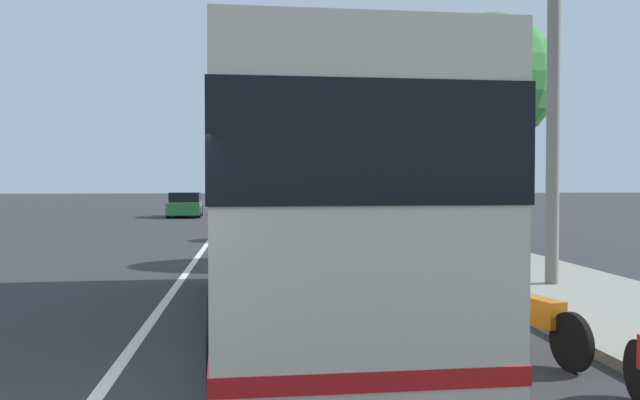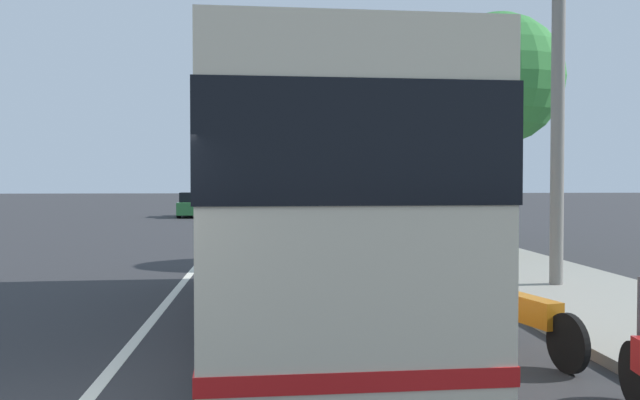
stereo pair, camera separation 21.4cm
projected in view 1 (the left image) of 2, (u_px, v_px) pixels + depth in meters
sidewalk_curb at (506, 269)px, 16.32m from camera, size 110.00×3.60×0.14m
lane_divider_line at (184, 276)px, 15.61m from camera, size 110.00×0.16×0.01m
coach_bus at (301, 193)px, 10.37m from camera, size 10.30×3.03×3.46m
motorcycle_far_end at (525, 315)px, 8.64m from camera, size 2.31×0.65×1.29m
car_behind_bus at (185, 205)px, 40.86m from camera, size 4.20×2.04×1.45m
car_ahead_same_lane at (259, 202)px, 46.58m from camera, size 4.44×2.08×1.52m
roadside_tree_mid_block at (491, 81)px, 18.64m from camera, size 3.50×3.50×6.61m
roadside_tree_far_block at (428, 113)px, 25.87m from camera, size 2.92×2.92×6.19m
utility_pole at (553, 92)px, 13.51m from camera, size 0.26×0.26×7.75m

